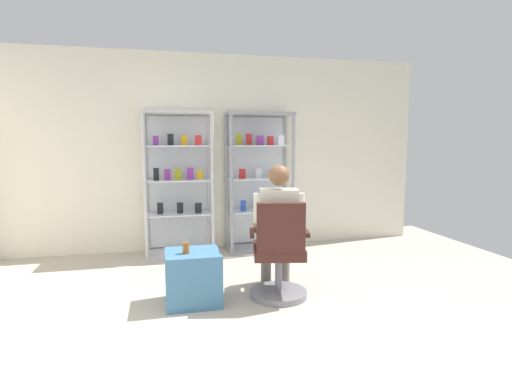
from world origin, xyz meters
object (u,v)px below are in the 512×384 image
at_px(seated_shopkeeper, 278,223).
at_px(tea_glass, 186,248).
at_px(display_cabinet_right, 258,180).
at_px(storage_crate, 193,277).
at_px(office_chair, 279,259).
at_px(display_cabinet_left, 179,182).

bearing_deg(seated_shopkeeper, tea_glass, -172.64).
distance_m(display_cabinet_right, storage_crate, 2.21).
bearing_deg(storage_crate, office_chair, -6.32).
distance_m(storage_crate, tea_glass, 0.31).
bearing_deg(office_chair, tea_glass, 177.18).
relative_size(display_cabinet_right, office_chair, 1.98).
bearing_deg(office_chair, display_cabinet_right, 82.37).
relative_size(seated_shopkeeper, tea_glass, 12.40).
distance_m(office_chair, storage_crate, 0.83).
xyz_separation_m(display_cabinet_right, storage_crate, (-1.06, -1.80, -0.72)).
height_order(display_cabinet_left, seated_shopkeeper, display_cabinet_left).
bearing_deg(tea_glass, display_cabinet_right, 58.60).
bearing_deg(storage_crate, tea_glass, -142.65).
bearing_deg(storage_crate, display_cabinet_right, 59.37).
bearing_deg(storage_crate, seated_shopkeeper, 4.75).
relative_size(display_cabinet_right, storage_crate, 3.78).
relative_size(display_cabinet_left, display_cabinet_right, 1.00).
height_order(seated_shopkeeper, storage_crate, seated_shopkeeper).
bearing_deg(seated_shopkeeper, office_chair, -101.52).
xyz_separation_m(seated_shopkeeper, tea_glass, (-0.91, -0.12, -0.17)).
bearing_deg(tea_glass, seated_shopkeeper, 7.36).
bearing_deg(seated_shopkeeper, storage_crate, -175.25).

